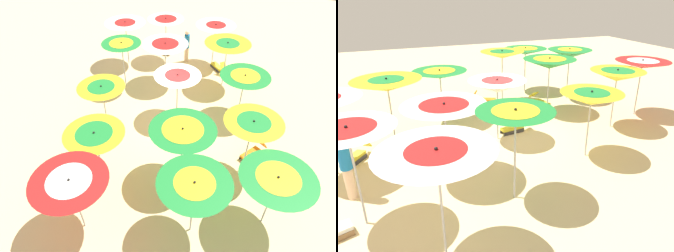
% 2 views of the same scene
% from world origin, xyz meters
% --- Properties ---
extents(ground, '(41.88, 41.88, 0.04)m').
position_xyz_m(ground, '(0.00, 0.00, -0.02)').
color(ground, beige).
extents(beach_umbrella_0, '(2.21, 2.21, 2.32)m').
position_xyz_m(beach_umbrella_0, '(-5.04, 2.95, 2.10)').
color(beach_umbrella_0, '#B2B2B7').
rests_on(beach_umbrella_0, ground).
extents(beach_umbrella_1, '(2.00, 2.00, 2.50)m').
position_xyz_m(beach_umbrella_1, '(-3.76, 1.18, 2.28)').
color(beach_umbrella_1, '#B2B2B7').
rests_on(beach_umbrella_1, ground).
extents(beach_umbrella_2, '(2.15, 2.15, 2.17)m').
position_xyz_m(beach_umbrella_2, '(-2.47, -1.94, 1.96)').
color(beach_umbrella_2, '#B2B2B7').
rests_on(beach_umbrella_2, ground).
extents(beach_umbrella_3, '(2.26, 2.26, 2.43)m').
position_xyz_m(beach_umbrella_3, '(-0.88, -3.94, 2.17)').
color(beach_umbrella_3, '#B2B2B7').
rests_on(beach_umbrella_3, ground).
extents(beach_umbrella_4, '(2.17, 2.17, 2.42)m').
position_xyz_m(beach_umbrella_4, '(0.47, -5.70, 2.16)').
color(beach_umbrella_4, '#B2B2B7').
rests_on(beach_umbrella_4, ground).
extents(beach_umbrella_5, '(2.10, 2.10, 2.48)m').
position_xyz_m(beach_umbrella_5, '(-3.14, 4.38, 2.22)').
color(beach_umbrella_5, '#B2B2B7').
rests_on(beach_umbrella_5, ground).
extents(beach_umbrella_6, '(2.25, 2.25, 2.42)m').
position_xyz_m(beach_umbrella_6, '(-1.85, 2.59, 2.16)').
color(beach_umbrella_6, '#B2B2B7').
rests_on(beach_umbrella_6, ground).
extents(beach_umbrella_7, '(2.00, 2.00, 2.26)m').
position_xyz_m(beach_umbrella_7, '(-0.03, -0.44, 1.99)').
color(beach_umbrella_7, '#B2B2B7').
rests_on(beach_umbrella_7, ground).
extents(beach_umbrella_8, '(2.30, 2.30, 2.30)m').
position_xyz_m(beach_umbrella_8, '(1.85, -2.64, 2.05)').
color(beach_umbrella_8, '#B2B2B7').
rests_on(beach_umbrella_8, ground).
extents(beach_umbrella_9, '(2.03, 2.03, 2.51)m').
position_xyz_m(beach_umbrella_9, '(3.12, -4.89, 2.26)').
color(beach_umbrella_9, '#B2B2B7').
rests_on(beach_umbrella_9, ground).
extents(beach_umbrella_10, '(2.20, 2.20, 2.41)m').
position_xyz_m(beach_umbrella_10, '(-0.11, 5.96, 2.20)').
color(beach_umbrella_10, '#B2B2B7').
rests_on(beach_umbrella_10, ground).
extents(beach_umbrella_11, '(2.02, 2.02, 2.33)m').
position_xyz_m(beach_umbrella_11, '(0.60, 4.11, 2.08)').
color(beach_umbrella_11, '#B2B2B7').
rests_on(beach_umbrella_11, ground).
extents(beach_umbrella_12, '(1.94, 1.94, 2.23)m').
position_xyz_m(beach_umbrella_12, '(2.23, 1.79, 1.97)').
color(beach_umbrella_12, '#B2B2B7').
rests_on(beach_umbrella_12, ground).
extents(beach_umbrella_13, '(1.91, 1.91, 2.51)m').
position_xyz_m(beach_umbrella_13, '(3.48, -1.27, 2.28)').
color(beach_umbrella_13, '#B2B2B7').
rests_on(beach_umbrella_13, ground).
extents(beach_umbrella_14, '(2.23, 2.23, 2.51)m').
position_xyz_m(beach_umbrella_14, '(4.77, -3.35, 2.24)').
color(beach_umbrella_14, '#B2B2B7').
rests_on(beach_umbrella_14, ground).
extents(lounger_0, '(1.35, 0.55, 0.56)m').
position_xyz_m(lounger_0, '(-2.65, 2.68, 0.20)').
color(lounger_0, silver).
rests_on(lounger_0, ground).
extents(lounger_1, '(0.83, 1.23, 0.62)m').
position_xyz_m(lounger_1, '(-3.88, 0.30, 0.20)').
color(lounger_1, '#333338').
rests_on(lounger_1, ground).
extents(lounger_2, '(0.77, 1.40, 0.58)m').
position_xyz_m(lounger_2, '(3.45, -5.73, 0.21)').
color(lounger_2, olive).
rests_on(lounger_2, ground).
extents(lounger_3, '(1.19, 0.97, 0.70)m').
position_xyz_m(lounger_3, '(-0.13, -5.21, 0.22)').
color(lounger_3, '#333338').
rests_on(lounger_3, ground).
extents(lounger_4, '(0.48, 1.26, 0.54)m').
position_xyz_m(lounger_4, '(-0.33, 0.34, 0.19)').
color(lounger_4, '#333338').
rests_on(lounger_4, ground).
extents(beachgoer_0, '(0.30, 0.30, 1.89)m').
position_xyz_m(beachgoer_0, '(1.93, -5.22, 1.00)').
color(beachgoer_0, beige).
rests_on(beachgoer_0, ground).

